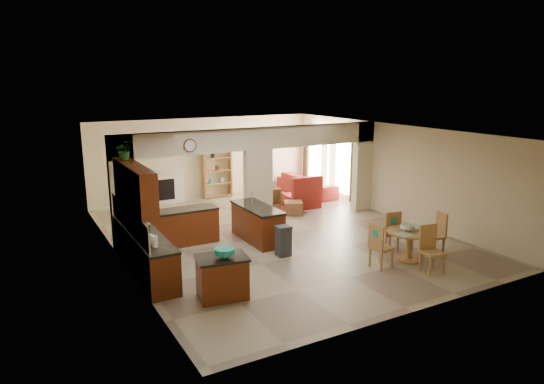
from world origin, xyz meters
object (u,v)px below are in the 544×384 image
kitchen_island (222,277)px  armchair (265,198)px  sofa (307,185)px  dining_table (410,241)px

kitchen_island → armchair: bearing=64.3°
kitchen_island → armchair: size_ratio=1.31×
kitchen_island → sofa: kitchen_island is taller
dining_table → kitchen_island: bearing=176.3°
kitchen_island → dining_table: 4.52m
kitchen_island → dining_table: (4.51, -0.29, 0.07)m
kitchen_island → dining_table: bearing=5.9°
armchair → kitchen_island: bearing=56.2°
kitchen_island → armchair: 6.59m
sofa → armchair: size_ratio=3.14×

